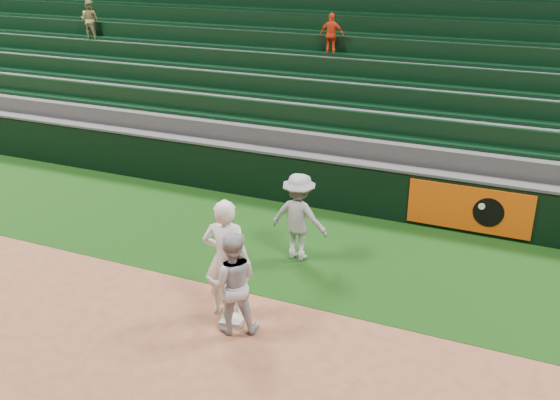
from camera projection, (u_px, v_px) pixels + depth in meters
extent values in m
plane|color=brown|center=(238.00, 322.00, 10.41)|extent=(70.00, 70.00, 0.00)
cube|color=black|center=(304.00, 247.00, 12.95)|extent=(36.00, 4.20, 0.01)
cube|color=silver|center=(232.00, 320.00, 10.41)|extent=(0.43, 0.43, 0.08)
imported|color=white|center=(226.00, 259.00, 10.27)|extent=(0.87, 0.68, 2.10)
imported|color=#ADB0B9|center=(232.00, 283.00, 9.90)|extent=(1.05, 0.97, 1.74)
imported|color=#9496A0|center=(299.00, 217.00, 12.19)|extent=(1.18, 0.71, 1.78)
cube|color=black|center=(339.00, 185.00, 14.58)|extent=(36.00, 0.35, 1.20)
cube|color=#D84C0A|center=(469.00, 209.00, 13.31)|extent=(2.60, 0.05, 1.00)
cylinder|color=black|center=(488.00, 212.00, 13.14)|extent=(0.64, 0.02, 0.64)
cylinder|color=white|center=(482.00, 206.00, 13.13)|extent=(0.14, 0.02, 0.14)
cube|color=#424244|center=(340.00, 160.00, 14.34)|extent=(36.00, 0.40, 0.06)
cube|color=#353538|center=(349.00, 167.00, 15.11)|extent=(36.00, 0.85, 1.65)
cube|color=black|center=(354.00, 121.00, 14.91)|extent=(36.00, 0.14, 0.50)
cube|color=black|center=(351.00, 132.00, 14.85)|extent=(36.00, 0.45, 0.08)
cube|color=#353538|center=(359.00, 148.00, 15.74)|extent=(36.00, 0.85, 2.10)
cube|color=black|center=(365.00, 95.00, 15.46)|extent=(36.00, 0.14, 0.50)
cube|color=black|center=(362.00, 105.00, 15.39)|extent=(36.00, 0.45, 0.08)
cube|color=#353538|center=(369.00, 131.00, 16.37)|extent=(36.00, 0.85, 2.55)
cube|color=black|center=(375.00, 71.00, 16.00)|extent=(36.00, 0.14, 0.50)
cube|color=black|center=(373.00, 80.00, 15.94)|extent=(36.00, 0.45, 0.08)
cube|color=#353538|center=(378.00, 115.00, 17.01)|extent=(36.00, 0.85, 3.00)
cube|color=black|center=(385.00, 48.00, 16.55)|extent=(36.00, 0.14, 0.50)
cube|color=black|center=(383.00, 57.00, 16.49)|extent=(36.00, 0.45, 0.08)
cube|color=#353538|center=(387.00, 100.00, 17.64)|extent=(36.00, 0.85, 3.45)
cube|color=black|center=(394.00, 27.00, 17.10)|extent=(36.00, 0.14, 0.50)
cube|color=black|center=(392.00, 36.00, 17.03)|extent=(36.00, 0.45, 0.08)
cube|color=#353538|center=(395.00, 86.00, 18.27)|extent=(36.00, 0.85, 3.90)
cube|color=black|center=(402.00, 7.00, 17.64)|extent=(36.00, 0.14, 0.50)
cube|color=black|center=(400.00, 16.00, 17.58)|extent=(36.00, 0.45, 0.08)
cube|color=#353538|center=(402.00, 73.00, 18.90)|extent=(36.00, 0.85, 4.35)
imported|color=red|center=(332.00, 35.00, 16.69)|extent=(0.68, 0.31, 1.14)
imported|color=#8B8751|center=(90.00, 20.00, 19.67)|extent=(0.65, 0.54, 1.19)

